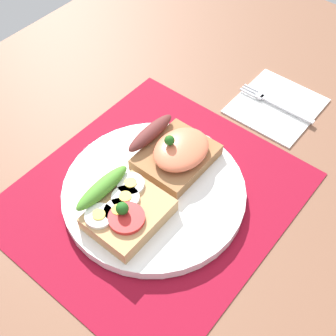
{
  "coord_description": "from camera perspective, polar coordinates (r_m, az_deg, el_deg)",
  "views": [
    {
      "loc": [
        -26.18,
        -23.76,
        50.17
      ],
      "look_at": [
        3.0,
        0.0,
        3.32
      ],
      "focal_mm": 47.83,
      "sensor_mm": 36.0,
      "label": 1
    }
  ],
  "objects": [
    {
      "name": "ground_plane",
      "position": [
        0.63,
        -1.74,
        -4.48
      ],
      "size": [
        120.0,
        90.0,
        3.2
      ],
      "primitive_type": "cube",
      "color": "brown"
    },
    {
      "name": "placemat",
      "position": [
        0.61,
        -1.78,
        -3.55
      ],
      "size": [
        36.88,
        33.3,
        0.3
      ],
      "primitive_type": "cube",
      "color": "maroon",
      "rests_on": "ground_plane"
    },
    {
      "name": "plate",
      "position": [
        0.61,
        -1.8,
        -3.06
      ],
      "size": [
        24.69,
        24.69,
        1.52
      ],
      "primitive_type": "cylinder",
      "color": "white",
      "rests_on": "placemat"
    },
    {
      "name": "sandwich_egg_tomato",
      "position": [
        0.56,
        -5.67,
        -5.27
      ],
      "size": [
        10.0,
        9.38,
        4.34
      ],
      "color": "tan",
      "rests_on": "plate"
    },
    {
      "name": "sandwich_salmon",
      "position": [
        0.62,
        0.87,
        2.19
      ],
      "size": [
        10.45,
        10.0,
        5.29
      ],
      "color": "#99683F",
      "rests_on": "plate"
    },
    {
      "name": "napkin",
      "position": [
        0.75,
        13.65,
        7.79
      ],
      "size": [
        13.55,
        12.43,
        0.6
      ],
      "primitive_type": "cube",
      "color": "white",
      "rests_on": "ground_plane"
    },
    {
      "name": "fork",
      "position": [
        0.75,
        13.38,
        8.09
      ],
      "size": [
        1.62,
        13.13,
        0.32
      ],
      "color": "#B7B7BC",
      "rests_on": "napkin"
    }
  ]
}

